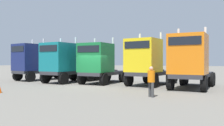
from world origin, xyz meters
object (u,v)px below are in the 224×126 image
Objects in this scene: semi_truck_navy at (33,62)px; semi_truck_yellow at (147,62)px; visitor_in_hivis at (151,79)px; semi_truck_green at (99,63)px; semi_truck_teal at (63,62)px; semi_truck_orange at (190,62)px.

semi_truck_navy is 1.11× the size of semi_truck_yellow.
semi_truck_yellow is (12.42, 0.01, 0.04)m from semi_truck_navy.
visitor_in_hivis is at bearing 77.77° from semi_truck_navy.
semi_truck_navy reaches higher than visitor_in_hivis.
semi_truck_yellow is at bearing 92.44° from semi_truck_green.
semi_truck_navy is 3.93× the size of visitor_in_hivis.
semi_truck_yellow reaches higher than semi_truck_navy.
semi_truck_orange is at bearing 93.70° from semi_truck_teal.
semi_truck_navy is 8.06m from semi_truck_green.
semi_truck_yellow reaches higher than semi_truck_teal.
semi_truck_green is at bearing 98.34° from semi_truck_navy.
semi_truck_navy is 4.66m from semi_truck_teal.
semi_truck_teal is at bearing -77.44° from semi_truck_yellow.
semi_truck_teal is at bearing -76.29° from visitor_in_hivis.
semi_truck_yellow is 3.54× the size of visitor_in_hivis.
semi_truck_navy is at bearing -96.13° from semi_truck_teal.
semi_truck_navy is 1.12× the size of semi_truck_green.
semi_truck_orange reaches higher than semi_truck_teal.
semi_truck_orange is at bearing -155.13° from visitor_in_hivis.
visitor_in_hivis is at bearing 49.39° from semi_truck_green.
semi_truck_yellow is 6.38m from visitor_in_hivis.
semi_truck_teal reaches higher than visitor_in_hivis.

